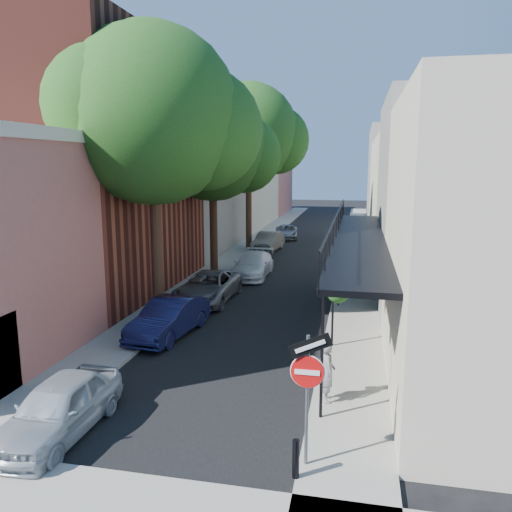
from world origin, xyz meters
The scene contains 20 objects.
ground centered at (0.00, 0.00, 0.00)m, with size 160.00×160.00×0.00m, color black.
road_surface centered at (0.00, 30.00, 0.01)m, with size 6.00×64.00×0.01m, color black.
sidewalk_left centered at (-4.00, 30.00, 0.06)m, with size 2.00×64.00×0.12m, color gray.
sidewalk_right centered at (4.00, 30.00, 0.06)m, with size 2.00×64.00×0.12m, color gray.
sidewalk_cross centered at (0.00, -1.00, 0.06)m, with size 12.00×2.00×0.12m, color gray.
buildings_left centered at (-9.30, 28.76, 4.94)m, with size 10.10×59.10×12.00m.
buildings_right centered at (8.99, 29.49, 4.42)m, with size 9.80×55.00×10.00m.
sign_post centered at (3.16, 0.97, 2.04)m, with size 0.89×0.17×2.99m.
bollard centered at (3.00, 0.50, 0.52)m, with size 0.14×0.14×0.80m, color black.
oak_near centered at (-3.37, 10.26, 7.88)m, with size 7.48×6.80×11.42m.
oak_mid centered at (-3.42, 18.23, 7.06)m, with size 6.60×6.00×10.20m.
oak_far centered at (-3.35, 27.27, 8.26)m, with size 7.70×7.00×11.90m.
parked_car_a centered at (-2.60, 1.19, 0.66)m, with size 1.57×3.90×1.33m, color #A4AEB6.
parked_car_b centered at (-2.60, 8.08, 0.68)m, with size 1.45×4.15×1.37m, color #13163C.
parked_car_c centered at (-2.60, 12.86, 0.67)m, with size 2.22×4.81×1.34m, color slate.
parked_car_d centered at (-1.65, 18.30, 0.67)m, with size 1.87×4.60×1.34m, color white.
parked_car_e centered at (-2.04, 22.60, 0.58)m, with size 1.36×3.39×1.16m, color black.
parked_car_f centered at (-2.30, 26.68, 0.69)m, with size 1.45×4.17×1.37m, color gray.
parked_car_g centered at (-1.91, 33.10, 0.56)m, with size 1.87×4.06×1.13m, color gray.
pedestrian centered at (3.40, 3.90, 0.92)m, with size 0.58×0.38×1.59m, color slate.
Camera 1 is at (4.03, -8.35, 6.21)m, focal length 35.00 mm.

